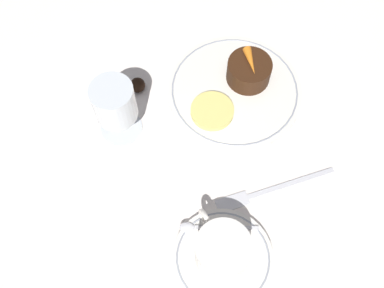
# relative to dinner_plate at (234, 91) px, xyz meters

# --- Properties ---
(ground_plane) EXTENTS (3.00, 3.00, 0.00)m
(ground_plane) POSITION_rel_dinner_plate_xyz_m (-0.01, 0.06, -0.01)
(ground_plane) COLOR white
(dinner_plate) EXTENTS (0.23, 0.23, 0.01)m
(dinner_plate) POSITION_rel_dinner_plate_xyz_m (0.00, 0.00, 0.00)
(dinner_plate) COLOR white
(dinner_plate) RESTS_ON ground_plane
(saucer) EXTENTS (0.14, 0.14, 0.01)m
(saucer) POSITION_rel_dinner_plate_xyz_m (-0.23, 0.16, -0.00)
(saucer) COLOR white
(saucer) RESTS_ON ground_plane
(coffee_cup) EXTENTS (0.10, 0.08, 0.06)m
(coffee_cup) POSITION_rel_dinner_plate_xyz_m (-0.23, 0.16, 0.03)
(coffee_cup) COLOR white
(coffee_cup) RESTS_ON saucer
(spoon) EXTENTS (0.06, 0.11, 0.00)m
(spoon) POSITION_rel_dinner_plate_xyz_m (-0.19, 0.15, 0.00)
(spoon) COLOR silver
(spoon) RESTS_ON saucer
(wine_glass) EXTENTS (0.07, 0.07, 0.11)m
(wine_glass) POSITION_rel_dinner_plate_xyz_m (0.03, 0.20, 0.06)
(wine_glass) COLOR silver
(wine_glass) RESTS_ON ground_plane
(fork) EXTENTS (0.05, 0.19, 0.01)m
(fork) POSITION_rel_dinner_plate_xyz_m (-0.17, 0.05, -0.01)
(fork) COLOR silver
(fork) RESTS_ON ground_plane
(dessert_cake) EXTENTS (0.07, 0.07, 0.04)m
(dessert_cake) POSITION_rel_dinner_plate_xyz_m (0.01, -0.03, 0.03)
(dessert_cake) COLOR #381E0F
(dessert_cake) RESTS_ON dinner_plate
(carrot_garnish) EXTENTS (0.05, 0.03, 0.01)m
(carrot_garnish) POSITION_rel_dinner_plate_xyz_m (0.01, -0.03, 0.05)
(carrot_garnish) COLOR orange
(carrot_garnish) RESTS_ON dessert_cake
(pineapple_slice) EXTENTS (0.07, 0.07, 0.01)m
(pineapple_slice) POSITION_rel_dinner_plate_xyz_m (-0.02, 0.05, 0.01)
(pineapple_slice) COLOR #EFE075
(pineapple_slice) RESTS_ON dinner_plate
(chocolate_truffle) EXTENTS (0.03, 0.03, 0.03)m
(chocolate_truffle) POSITION_rel_dinner_plate_xyz_m (0.09, 0.14, 0.00)
(chocolate_truffle) COLOR black
(chocolate_truffle) RESTS_ON ground_plane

